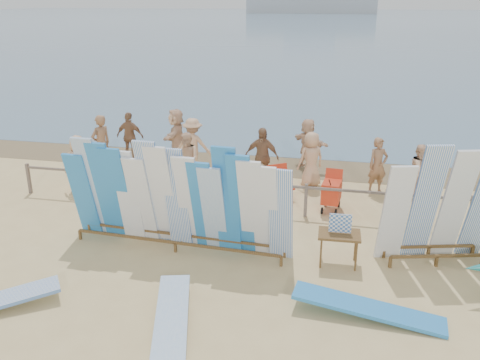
% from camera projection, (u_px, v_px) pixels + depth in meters
% --- Properties ---
extents(ground, '(160.00, 160.00, 0.00)m').
position_uv_depth(ground, '(199.00, 264.00, 10.90)').
color(ground, '#D1B578').
rests_on(ground, ground).
extents(ocean, '(320.00, 240.00, 0.02)m').
position_uv_depth(ocean, '(342.00, 20.00, 128.64)').
color(ocean, slate).
rests_on(ocean, ground).
extents(wet_sand_strip, '(40.00, 2.60, 0.01)m').
position_uv_depth(wet_sand_strip, '(258.00, 163.00, 17.52)').
color(wet_sand_strip, brown).
rests_on(wet_sand_strip, ground).
extents(fence, '(12.08, 0.08, 0.90)m').
position_uv_depth(fence, '(230.00, 188.00, 13.45)').
color(fence, '#6E5E53').
rests_on(fence, ground).
extents(main_surfboard_rack, '(5.22, 0.97, 2.58)m').
position_uv_depth(main_surfboard_rack, '(176.00, 201.00, 11.20)').
color(main_surfboard_rack, brown).
rests_on(main_surfboard_rack, ground).
extents(side_surfboard_rack, '(2.50, 1.27, 2.72)m').
position_uv_depth(side_surfboard_rack, '(440.00, 209.00, 10.58)').
color(side_surfboard_rack, brown).
rests_on(side_surfboard_rack, ground).
extents(vendor_table, '(0.90, 0.65, 1.17)m').
position_uv_depth(vendor_table, '(338.00, 248.00, 10.76)').
color(vendor_table, brown).
rests_on(vendor_table, ground).
extents(flat_board_d, '(2.74, 0.82, 0.34)m').
position_uv_depth(flat_board_d, '(367.00, 316.00, 9.11)').
color(flat_board_d, '#297FCD').
rests_on(flat_board_d, ground).
extents(flat_board_a, '(1.27, 2.75, 0.29)m').
position_uv_depth(flat_board_a, '(172.00, 330.00, 8.73)').
color(flat_board_a, '#8AB1DD').
rests_on(flat_board_a, ground).
extents(beach_chair_left, '(0.69, 0.70, 0.82)m').
position_uv_depth(beach_chair_left, '(276.00, 189.00, 14.48)').
color(beach_chair_left, red).
rests_on(beach_chair_left, ground).
extents(beach_chair_right, '(0.84, 0.85, 0.95)m').
position_uv_depth(beach_chair_right, '(281.00, 189.00, 14.36)').
color(beach_chair_right, red).
rests_on(beach_chair_right, ground).
extents(stroller, '(0.62, 0.84, 1.08)m').
position_uv_depth(stroller, '(331.00, 195.00, 13.49)').
color(stroller, red).
rests_on(stroller, ground).
extents(beachgoer_3, '(1.16, 0.52, 1.77)m').
position_uv_depth(beachgoer_3, '(193.00, 145.00, 16.44)').
color(beachgoer_3, tan).
rests_on(beachgoer_3, ground).
extents(beachgoer_4, '(1.11, 0.61, 1.80)m').
position_uv_depth(beachgoer_4, '(262.00, 157.00, 15.18)').
color(beachgoer_4, '#8C6042').
rests_on(beachgoer_4, ground).
extents(beachgoer_8, '(0.71, 0.83, 1.55)m').
position_uv_depth(beachgoer_8, '(420.00, 171.00, 14.29)').
color(beachgoer_8, beige).
rests_on(beachgoer_8, ground).
extents(beachgoer_0, '(0.87, 0.80, 1.65)m').
position_uv_depth(beachgoer_0, '(79.00, 163.00, 14.86)').
color(beachgoer_0, tan).
rests_on(beachgoer_0, ground).
extents(beachgoer_extra_1, '(1.00, 0.46, 1.69)m').
position_uv_depth(beachgoer_extra_1, '(130.00, 136.00, 17.61)').
color(beachgoer_extra_1, '#8C6042').
rests_on(beachgoer_extra_1, ground).
extents(beachgoer_11, '(0.75, 1.78, 1.86)m').
position_uv_depth(beachgoer_11, '(176.00, 136.00, 17.37)').
color(beachgoer_11, beige).
rests_on(beachgoer_11, ground).
extents(beachgoer_5, '(1.47, 1.42, 1.67)m').
position_uv_depth(beachgoer_5, '(308.00, 143.00, 16.80)').
color(beachgoer_5, beige).
rests_on(beachgoer_5, ground).
extents(beachgoer_1, '(0.66, 0.79, 1.90)m').
position_uv_depth(beachgoer_1, '(101.00, 144.00, 16.30)').
color(beachgoer_1, '#8C6042').
rests_on(beachgoer_1, ground).
extents(beachgoer_6, '(0.90, 0.78, 1.67)m').
position_uv_depth(beachgoer_6, '(311.00, 159.00, 15.13)').
color(beachgoer_6, tan).
rests_on(beachgoer_6, ground).
extents(beachgoer_2, '(0.83, 0.77, 1.58)m').
position_uv_depth(beachgoer_2, '(187.00, 159.00, 15.37)').
color(beachgoer_2, beige).
rests_on(beachgoer_2, ground).
extents(beachgoer_7, '(0.69, 0.57, 1.65)m').
position_uv_depth(beachgoer_7, '(378.00, 166.00, 14.61)').
color(beachgoer_7, '#8C6042').
rests_on(beachgoer_7, ground).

